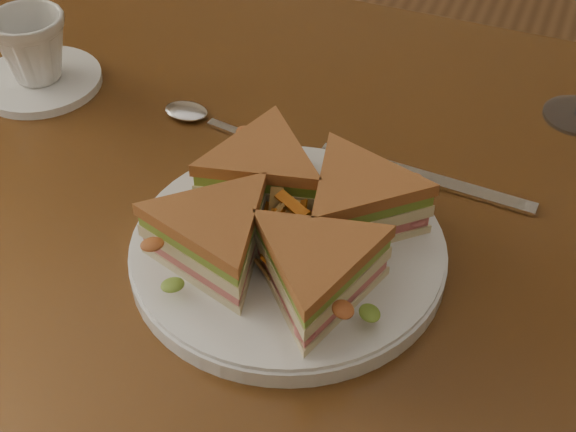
{
  "coord_description": "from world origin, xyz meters",
  "views": [
    {
      "loc": [
        0.22,
        -0.52,
        1.25
      ],
      "look_at": [
        0.04,
        -0.07,
        0.8
      ],
      "focal_mm": 50.0,
      "sensor_mm": 36.0,
      "label": 1
    }
  ],
  "objects_px": {
    "table": "(279,273)",
    "spoon": "(204,119)",
    "saucer": "(40,81)",
    "knife": "(418,176)",
    "coffee_cup": "(32,47)",
    "sandwich_wedges": "(288,220)",
    "plate": "(288,252)"
  },
  "relations": [
    {
      "from": "sandwich_wedges",
      "to": "knife",
      "type": "height_order",
      "value": "sandwich_wedges"
    },
    {
      "from": "table",
      "to": "plate",
      "type": "bearing_deg",
      "value": -61.39
    },
    {
      "from": "spoon",
      "to": "table",
      "type": "bearing_deg",
      "value": -26.29
    },
    {
      "from": "plate",
      "to": "spoon",
      "type": "height_order",
      "value": "plate"
    },
    {
      "from": "knife",
      "to": "saucer",
      "type": "relative_size",
      "value": 1.59
    },
    {
      "from": "coffee_cup",
      "to": "sandwich_wedges",
      "type": "bearing_deg",
      "value": -41.03
    },
    {
      "from": "knife",
      "to": "saucer",
      "type": "distance_m",
      "value": 0.43
    },
    {
      "from": "table",
      "to": "knife",
      "type": "relative_size",
      "value": 5.57
    },
    {
      "from": "table",
      "to": "saucer",
      "type": "height_order",
      "value": "saucer"
    },
    {
      "from": "plate",
      "to": "saucer",
      "type": "distance_m",
      "value": 0.39
    },
    {
      "from": "table",
      "to": "saucer",
      "type": "bearing_deg",
      "value": 165.67
    },
    {
      "from": "plate",
      "to": "coffee_cup",
      "type": "bearing_deg",
      "value": 157.4
    },
    {
      "from": "plate",
      "to": "saucer",
      "type": "relative_size",
      "value": 2.01
    },
    {
      "from": "sandwich_wedges",
      "to": "knife",
      "type": "xyz_separation_m",
      "value": [
        0.08,
        0.15,
        -0.04
      ]
    },
    {
      "from": "table",
      "to": "plate",
      "type": "height_order",
      "value": "plate"
    },
    {
      "from": "knife",
      "to": "coffee_cup",
      "type": "xyz_separation_m",
      "value": [
        -0.43,
        0.0,
        0.05
      ]
    },
    {
      "from": "sandwich_wedges",
      "to": "spoon",
      "type": "height_order",
      "value": "sandwich_wedges"
    },
    {
      "from": "spoon",
      "to": "coffee_cup",
      "type": "relative_size",
      "value": 2.26
    },
    {
      "from": "spoon",
      "to": "coffee_cup",
      "type": "height_order",
      "value": "coffee_cup"
    },
    {
      "from": "table",
      "to": "spoon",
      "type": "height_order",
      "value": "spoon"
    },
    {
      "from": "table",
      "to": "saucer",
      "type": "relative_size",
      "value": 8.85
    },
    {
      "from": "sandwich_wedges",
      "to": "coffee_cup",
      "type": "relative_size",
      "value": 3.42
    },
    {
      "from": "spoon",
      "to": "knife",
      "type": "height_order",
      "value": "spoon"
    },
    {
      "from": "table",
      "to": "coffee_cup",
      "type": "xyz_separation_m",
      "value": [
        -0.32,
        0.08,
        0.15
      ]
    },
    {
      "from": "knife",
      "to": "spoon",
      "type": "bearing_deg",
      "value": -177.48
    },
    {
      "from": "sandwich_wedges",
      "to": "spoon",
      "type": "distance_m",
      "value": 0.22
    },
    {
      "from": "sandwich_wedges",
      "to": "saucer",
      "type": "distance_m",
      "value": 0.39
    },
    {
      "from": "knife",
      "to": "saucer",
      "type": "bearing_deg",
      "value": -176.35
    },
    {
      "from": "plate",
      "to": "sandwich_wedges",
      "type": "distance_m",
      "value": 0.04
    },
    {
      "from": "saucer",
      "to": "table",
      "type": "bearing_deg",
      "value": -14.33
    },
    {
      "from": "knife",
      "to": "coffee_cup",
      "type": "relative_size",
      "value": 2.66
    },
    {
      "from": "saucer",
      "to": "coffee_cup",
      "type": "height_order",
      "value": "coffee_cup"
    }
  ]
}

